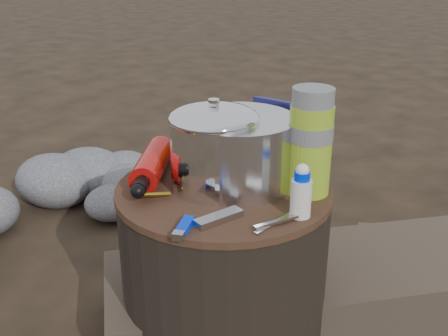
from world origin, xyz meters
The scene contains 13 objects.
stump centered at (0.00, 0.00, 0.22)m, with size 0.47×0.47×0.43m, color black.
rock_ring centered at (-0.83, 0.17, 0.09)m, with size 0.43×0.95×0.19m, color #5D5D63, non-canonical shape.
foil_windscreen centered at (0.01, 0.04, 0.51)m, with size 0.25×0.25×0.15m, color silver.
camping_pot centered at (-0.02, -0.01, 0.53)m, with size 0.19×0.19×0.19m, color silver.
fuel_bottle centered at (-0.17, -0.04, 0.47)m, with size 0.06×0.26×0.06m, color red, non-canonical shape.
thermos centered at (0.16, 0.08, 0.55)m, with size 0.09×0.09×0.23m, color #91B524.
travel_mug centered at (0.10, 0.11, 0.50)m, with size 0.08×0.08×0.12m, color black.
stuff_sack centered at (-0.12, 0.14, 0.49)m, with size 0.17×0.14×0.11m, color #C99F00.
food_pouch centered at (0.03, 0.19, 0.51)m, with size 0.12×0.03×0.16m, color #181852.
lighter centered at (0.04, -0.20, 0.44)m, with size 0.02×0.08×0.01m, color #002DF1.
multitool centered at (0.07, -0.14, 0.44)m, with size 0.03×0.10×0.01m, color #AEAEB3.
pot_grabber centered at (0.17, -0.09, 0.44)m, with size 0.03×0.12×0.01m, color #AEAEB3, non-canonical shape.
squeeze_bottle centered at (0.20, -0.03, 0.48)m, with size 0.04×0.04×0.10m, color white.
Camera 1 is at (0.58, -0.92, 0.93)m, focal length 43.88 mm.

